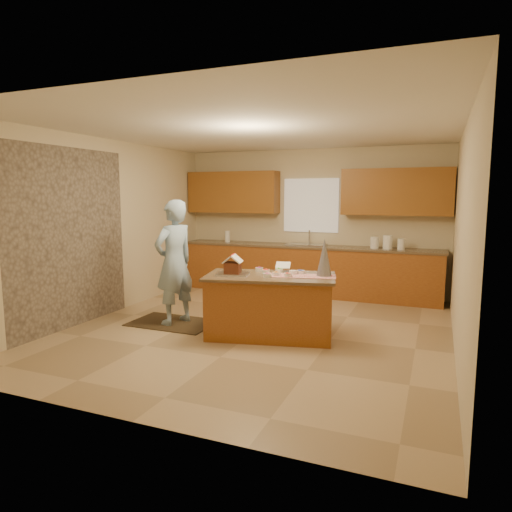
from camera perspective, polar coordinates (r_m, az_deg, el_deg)
name	(u,v)px	position (r m, az deg, el deg)	size (l,w,h in m)	color
floor	(257,330)	(6.31, 0.16, -9.32)	(5.50, 5.50, 0.00)	tan
ceiling	(257,129)	(6.09, 0.17, 15.77)	(5.50, 5.50, 0.00)	silver
wall_back	(311,221)	(8.66, 7.00, 4.38)	(5.50, 5.50, 0.00)	beige
wall_front	(126,259)	(3.66, -16.13, -0.43)	(5.50, 5.50, 0.00)	beige
wall_left	(108,227)	(7.35, -18.25, 3.46)	(5.50, 5.50, 0.00)	beige
wall_right	(461,239)	(5.62, 24.55, 1.93)	(5.50, 5.50, 0.00)	beige
stone_accent	(70,238)	(6.76, -22.46, 2.06)	(2.50, 2.50, 0.00)	gray
window_curtain	(311,206)	(8.61, 6.98, 6.36)	(1.05, 0.03, 1.00)	white
back_counter_base	(306,271)	(8.47, 6.37, -1.88)	(4.80, 0.60, 0.88)	#94541E
back_counter_top	(307,246)	(8.41, 6.41, 1.21)	(4.85, 0.63, 0.04)	brown
upper_cabinet_left	(233,192)	(9.00, -2.91, 8.06)	(1.85, 0.35, 0.80)	#955D20
upper_cabinet_right	(396,192)	(8.19, 17.35, 7.75)	(1.85, 0.35, 0.80)	#955D20
sink	(307,247)	(8.41, 6.41, 1.14)	(0.70, 0.45, 0.12)	silver
faucet	(309,237)	(8.56, 6.76, 2.40)	(0.03, 0.03, 0.28)	silver
island_base	(270,307)	(5.95, 1.79, -6.47)	(1.59, 0.80, 0.78)	#94541E
island_top	(270,276)	(5.86, 1.81, -2.61)	(1.67, 0.87, 0.04)	brown
table_runner	(301,276)	(5.82, 5.70, -2.51)	(0.89, 0.32, 0.01)	#AA0C10
baking_tray	(233,274)	(5.89, -2.95, -2.27)	(0.41, 0.30, 0.02)	silver
cookbook	(283,265)	(6.16, 3.44, -1.19)	(0.19, 0.02, 0.16)	white
tinsel_tree	(324,257)	(5.82, 8.64, -0.17)	(0.19, 0.19, 0.49)	#AFB0BB
rug	(173,323)	(6.73, -10.48, -8.30)	(1.20, 0.78, 0.01)	black
boy	(174,262)	(6.51, -10.30, -0.79)	(0.65, 0.42, 1.77)	#96B6D5
canister_a	(375,243)	(8.15, 14.77, 1.65)	(0.15, 0.15, 0.20)	white
canister_b	(388,242)	(8.12, 16.33, 1.71)	(0.17, 0.17, 0.24)	white
canister_c	(401,244)	(8.11, 17.91, 1.44)	(0.13, 0.13, 0.18)	white
paper_towel	(227,236)	(8.97, -3.64, 2.49)	(0.10, 0.10, 0.22)	white
gingerbread_house	(233,266)	(5.88, -2.96, -1.27)	(0.29, 0.30, 0.25)	maroon
candy_bowls	(279,272)	(5.92, 2.88, -2.09)	(0.69, 0.51, 0.05)	#EC4229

